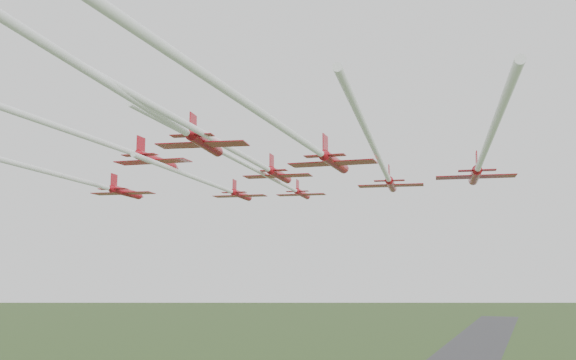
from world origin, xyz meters
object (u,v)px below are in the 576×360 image
(jet_row2_left, at_px, (223,188))
(jet_row4_left, at_px, (66,129))
(jet_row4_right, at_px, (293,135))
(jet_row2_right, at_px, (384,168))
(jet_trail_solo, at_px, (152,110))
(jet_lead, at_px, (273,179))
(jet_row3_right, at_px, (481,161))
(jet_row3_left, at_px, (68,177))
(jet_row3_mid, at_px, (251,160))

(jet_row2_left, relative_size, jet_row4_left, 0.63)
(jet_row2_left, xyz_separation_m, jet_row4_right, (23.55, -32.67, -0.19))
(jet_row2_right, relative_size, jet_trail_solo, 1.05)
(jet_lead, height_order, jet_row4_left, jet_row4_left)
(jet_row2_left, distance_m, jet_row4_right, 40.27)
(jet_row3_right, distance_m, jet_trail_solo, 36.08)
(jet_row3_right, bearing_deg, jet_row2_right, 142.55)
(jet_lead, relative_size, jet_row4_right, 1.07)
(jet_row2_left, xyz_separation_m, jet_row3_right, (38.42, -14.50, -0.56))
(jet_row2_left, xyz_separation_m, jet_row2_right, (26.22, -7.62, 0.38))
(jet_row3_right, height_order, jet_row4_right, jet_row4_right)
(jet_row3_left, relative_size, jet_trail_solo, 1.04)
(jet_row2_left, distance_m, jet_row3_left, 24.47)
(jet_row2_left, bearing_deg, jet_row4_right, -61.75)
(jet_row2_right, height_order, jet_row3_mid, jet_row3_mid)
(jet_lead, relative_size, jet_row2_right, 1.09)
(jet_row3_left, xyz_separation_m, jet_row3_mid, (21.80, 6.85, 1.93))
(jet_row3_left, distance_m, jet_row3_right, 49.25)
(jet_row4_left, bearing_deg, jet_row4_right, 4.92)
(jet_row3_left, xyz_separation_m, jet_row4_right, (33.78, -10.45, 0.64))
(jet_lead, distance_m, jet_trail_solo, 41.77)
(jet_row2_right, bearing_deg, jet_row3_right, -38.03)
(jet_lead, height_order, jet_row2_left, jet_lead)
(jet_row2_right, bearing_deg, jet_lead, 147.90)
(jet_row3_mid, relative_size, jet_trail_solo, 0.95)
(jet_row4_left, distance_m, jet_row4_right, 22.51)
(jet_row3_right, relative_size, jet_row4_right, 0.81)
(jet_row4_right, height_order, jet_trail_solo, jet_trail_solo)
(jet_row3_mid, bearing_deg, jet_row2_left, 120.41)
(jet_lead, bearing_deg, jet_row2_right, -30.45)
(jet_row2_left, distance_m, jet_row4_left, 36.64)
(jet_lead, distance_m, jet_row4_left, 37.46)
(jet_lead, distance_m, jet_row3_left, 29.04)
(jet_row4_right, bearing_deg, jet_row2_left, 122.58)
(jet_row4_left, relative_size, jet_row4_right, 1.10)
(jet_row2_left, distance_m, jet_row2_right, 27.31)
(jet_trail_solo, bearing_deg, jet_row4_right, 30.92)
(jet_row3_right, xyz_separation_m, jet_row4_left, (-36.98, -22.08, 1.82))
(jet_row3_mid, bearing_deg, jet_row3_left, -169.13)
(jet_row2_left, height_order, jet_row4_right, jet_row4_right)
(jet_row2_right, height_order, jet_row4_right, jet_row2_right)
(jet_row3_mid, bearing_deg, jet_lead, 96.16)
(jet_lead, bearing_deg, jet_row4_left, -107.09)
(jet_row2_right, distance_m, jet_row3_left, 39.28)
(jet_row4_left, bearing_deg, jet_row3_mid, 59.33)
(jet_row2_left, relative_size, jet_row2_right, 0.70)
(jet_row3_left, bearing_deg, jet_row3_right, -0.04)
(jet_row2_right, bearing_deg, jet_row4_right, -104.68)
(jet_row3_right, bearing_deg, jet_row4_left, -157.17)
(jet_row2_left, relative_size, jet_row3_mid, 0.78)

